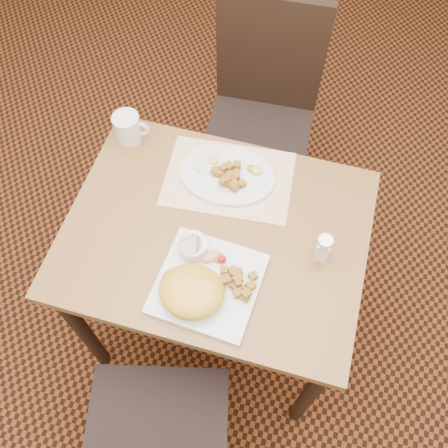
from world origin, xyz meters
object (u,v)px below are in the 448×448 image
(plate_square, at_px, (208,284))
(salt_shaker, at_px, (323,248))
(table, at_px, (216,247))
(chair_far, at_px, (262,108))
(plate_oval, at_px, (227,175))
(coffee_mug, at_px, (128,128))

(plate_square, relative_size, salt_shaker, 2.80)
(table, relative_size, plate_square, 3.21)
(table, bearing_deg, chair_far, 91.16)
(plate_oval, bearing_deg, chair_far, 89.50)
(table, height_order, salt_shaker, salt_shaker)
(chair_far, height_order, plate_oval, chair_far)
(plate_oval, bearing_deg, salt_shaker, -30.24)
(table, distance_m, plate_oval, 0.23)
(plate_oval, distance_m, coffee_mug, 0.36)
(salt_shaker, distance_m, coffee_mug, 0.74)
(table, height_order, plate_oval, plate_oval)
(table, relative_size, plate_oval, 2.96)
(table, xyz_separation_m, coffee_mug, (-0.37, 0.27, 0.16))
(plate_oval, distance_m, salt_shaker, 0.39)
(chair_far, relative_size, plate_oval, 3.19)
(plate_square, distance_m, plate_oval, 0.37)
(table, bearing_deg, plate_square, -80.21)
(plate_oval, xyz_separation_m, salt_shaker, (0.34, -0.20, 0.04))
(chair_far, xyz_separation_m, plate_square, (0.04, -0.88, 0.22))
(plate_square, xyz_separation_m, salt_shaker, (0.29, 0.18, 0.04))
(table, relative_size, chair_far, 0.93)
(coffee_mug, bearing_deg, plate_square, -47.39)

